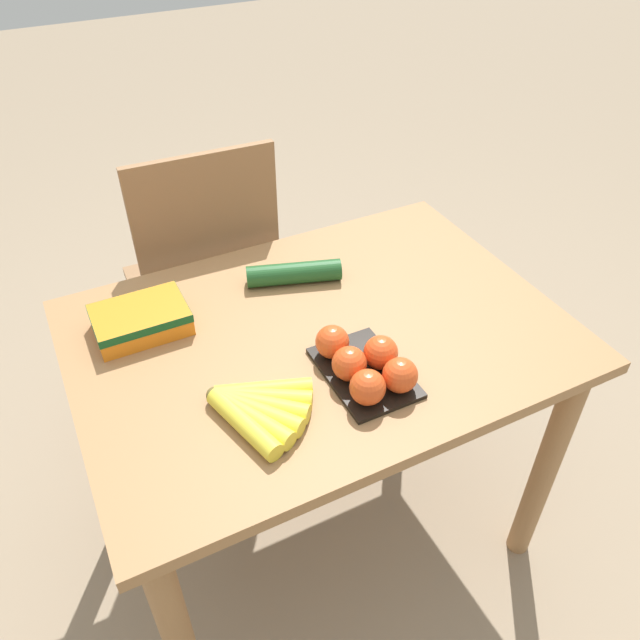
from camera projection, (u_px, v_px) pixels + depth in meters
name	position (u px, v px, depth m)	size (l,w,h in m)	color
ground_plane	(320.00, 521.00, 1.86)	(12.00, 12.00, 0.00)	gray
dining_table	(320.00, 371.00, 1.46)	(1.07, 0.77, 0.75)	#9E7044
chair	(207.00, 287.00, 1.89)	(0.43, 0.42, 1.00)	#8E6642
banana_bunch	(256.00, 407.00, 1.18)	(0.20, 0.20, 0.04)	brown
tomato_pack	(365.00, 365.00, 1.24)	(0.15, 0.23, 0.08)	black
carrot_bag	(140.00, 318.00, 1.36)	(0.20, 0.14, 0.06)	orange
cucumber_near	(294.00, 273.00, 1.50)	(0.23, 0.12, 0.05)	#1E5123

